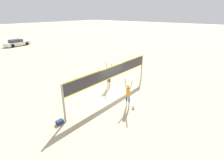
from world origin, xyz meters
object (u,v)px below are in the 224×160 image
(player_spiker, at_px, (128,93))
(volleyball, at_px, (133,107))
(volleyball_net, at_px, (112,75))
(player_blocker, at_px, (109,74))
(parked_car_mid, at_px, (17,43))
(gear_bag, at_px, (60,122))

(player_spiker, height_order, volleyball, player_spiker)
(volleyball_net, bearing_deg, volleyball, -103.59)
(volleyball_net, distance_m, player_blocker, 1.84)
(volleyball_net, bearing_deg, player_spiker, -109.65)
(player_blocker, height_order, volleyball, player_blocker)
(player_blocker, height_order, parked_car_mid, player_blocker)
(player_spiker, bearing_deg, volleyball, -160.10)
(volleyball_net, distance_m, gear_bag, 5.12)
(player_spiker, distance_m, gear_bag, 4.72)
(volleyball_net, height_order, player_blocker, volleyball_net)
(volleyball_net, xyz_separation_m, parked_car_mid, (5.19, 28.14, -1.21))
(player_spiker, relative_size, parked_car_mid, 0.44)
(player_blocker, bearing_deg, player_spiker, -29.67)
(volleyball, relative_size, parked_car_mid, 0.05)
(volleyball_net, height_order, volleyball, volleyball_net)
(volleyball, height_order, parked_car_mid, parked_car_mid)
(parked_car_mid, bearing_deg, player_spiker, -109.13)
(parked_car_mid, bearing_deg, volleyball_net, -108.50)
(volleyball_net, bearing_deg, player_blocker, 48.22)
(gear_bag, height_order, parked_car_mid, parked_car_mid)
(volleyball, xyz_separation_m, parked_car_mid, (5.76, 30.50, 0.47))
(gear_bag, relative_size, parked_car_mid, 0.09)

